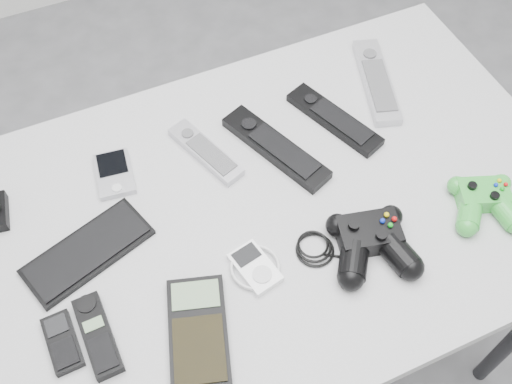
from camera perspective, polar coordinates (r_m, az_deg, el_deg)
name	(u,v)px	position (r m, az deg, el deg)	size (l,w,h in m)	color
floor	(266,337)	(1.82, 0.92, -13.60)	(3.50, 3.50, 0.00)	slate
desk	(270,222)	(1.17, 1.39, -2.92)	(1.15, 0.74, 0.77)	#A3A2A5
pda_keyboard	(88,251)	(1.09, -15.75, -5.45)	(0.23, 0.10, 0.01)	black
pda	(114,173)	(1.17, -13.35, 1.73)	(0.07, 0.10, 0.02)	#ADACB4
remote_silver_a	(206,151)	(1.17, -4.83, 3.89)	(0.04, 0.18, 0.02)	#ADACB4
remote_black_a	(276,147)	(1.17, 1.88, 4.29)	(0.06, 0.24, 0.02)	black
remote_black_b	(334,119)	(1.23, 7.46, 6.93)	(0.05, 0.22, 0.02)	black
remote_silver_b	(376,81)	(1.32, 11.40, 10.37)	(0.05, 0.24, 0.02)	#B4B3BA
mobile_phone	(62,342)	(1.03, -17.98, -13.44)	(0.05, 0.10, 0.02)	black
cordless_handset	(98,335)	(1.02, -14.86, -13.03)	(0.04, 0.14, 0.02)	black
calculator	(198,331)	(0.99, -5.54, -13.04)	(0.09, 0.19, 0.02)	black
mp3_player	(255,267)	(1.04, -0.09, -7.17)	(0.09, 0.09, 0.02)	white
controller_black	(371,240)	(1.06, 10.94, -4.56)	(0.26, 0.16, 0.05)	black
controller_green	(485,200)	(1.17, 20.98, -0.70)	(0.13, 0.14, 0.04)	#268E2D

